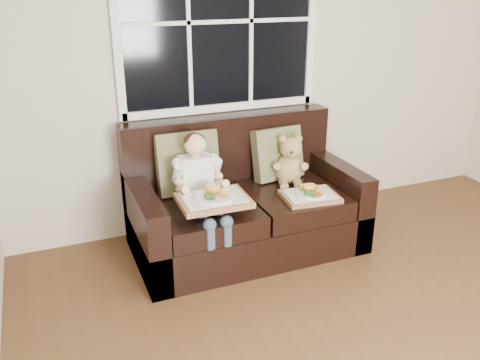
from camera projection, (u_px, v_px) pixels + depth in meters
name	position (u px, v px, depth m)	size (l,w,h in m)	color
window_back	(220.00, 22.00, 3.81)	(1.62, 0.04, 1.37)	black
loveseat	(243.00, 208.00, 3.91)	(1.70, 0.92, 0.96)	black
pillow_left	(188.00, 163.00, 3.77)	(0.46, 0.22, 0.47)	#5C613C
pillow_right	(277.00, 154.00, 4.04)	(0.43, 0.23, 0.42)	#5C613C
child	(200.00, 182.00, 3.56)	(0.34, 0.58, 0.77)	silver
teddy_bear	(290.00, 163.00, 3.96)	(0.29, 0.34, 0.41)	#A38956
tray_left	(214.00, 199.00, 3.41)	(0.48, 0.37, 0.11)	olive
tray_right	(310.00, 195.00, 3.71)	(0.43, 0.34, 0.09)	olive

